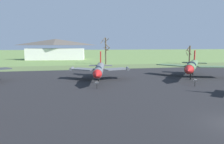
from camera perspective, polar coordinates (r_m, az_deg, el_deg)
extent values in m
cube|color=black|center=(31.07, 12.43, -4.25)|extent=(85.63, 49.52, 0.05)
cube|color=#55693C|center=(60.10, 0.19, 1.51)|extent=(145.63, 12.00, 0.06)
cylinder|color=#565B60|center=(36.04, -3.57, 0.82)|extent=(3.89, 12.61, 1.45)
cone|color=red|center=(28.78, -4.26, -0.86)|extent=(1.72, 2.30, 1.33)
cylinder|color=black|center=(42.57, -3.15, 1.83)|extent=(1.15, 0.98, 1.02)
ellipsoid|color=#19232D|center=(32.88, -3.83, 0.88)|extent=(1.12, 2.12, 1.06)
cube|color=#565B60|center=(37.43, -8.01, 0.84)|extent=(5.09, 4.81, 0.14)
cube|color=#565B60|center=(37.15, 1.08, 0.86)|extent=(5.01, 3.73, 0.14)
cylinder|color=#565B60|center=(38.34, -11.22, 0.92)|extent=(0.99, 2.38, 0.54)
cylinder|color=#565B60|center=(37.87, 4.44, 0.96)|extent=(0.99, 2.38, 0.54)
cube|color=red|center=(41.55, -3.21, 4.24)|extent=(0.50, 1.70, 2.23)
cube|color=#565B60|center=(41.67, -4.99, 1.85)|extent=(2.25, 1.73, 0.14)
cube|color=#565B60|center=(41.56, -1.40, 1.86)|extent=(2.25, 1.73, 0.14)
cylinder|color=black|center=(33.50, -3.77, -2.11)|extent=(0.19, 0.19, 1.35)
cylinder|color=black|center=(38.96, -3.36, -0.76)|extent=(0.19, 0.19, 1.35)
cylinder|color=black|center=(29.25, -4.26, -4.09)|extent=(0.08, 0.08, 0.77)
cube|color=white|center=(29.15, -4.27, -3.05)|extent=(0.60, 0.30, 0.31)
cylinder|color=#4C6B47|center=(42.55, 21.57, 1.64)|extent=(9.80, 12.11, 1.62)
cone|color=#B21E1E|center=(34.46, 20.66, 0.45)|extent=(2.57, 2.72, 1.49)
cylinder|color=black|center=(49.84, 22.14, 2.39)|extent=(1.44, 1.39, 1.13)
ellipsoid|color=#19232D|center=(40.22, 21.38, 1.98)|extent=(1.21, 2.29, 1.14)
cube|color=#4C6B47|center=(44.05, 16.63, 1.87)|extent=(5.58, 6.54, 0.15)
cube|color=#4C6B47|center=(43.57, 26.74, 1.33)|extent=(6.64, 4.43, 0.15)
cube|color=#B21E1E|center=(48.67, 22.17, 4.43)|extent=(1.44, 1.79, 2.03)
cube|color=#4C6B47|center=(48.85, 20.38, 2.52)|extent=(2.70, 2.56, 0.15)
cube|color=#4C6B47|center=(48.70, 23.77, 2.34)|extent=(2.70, 2.56, 0.15)
cylinder|color=black|center=(39.67, 21.16, -0.99)|extent=(0.22, 0.22, 1.51)
cylinder|color=black|center=(45.77, 21.74, 0.04)|extent=(0.22, 0.22, 1.51)
cylinder|color=black|center=(33.48, 22.22, -3.16)|extent=(0.08, 0.08, 0.78)
cube|color=white|center=(33.39, 22.27, -2.20)|extent=(0.56, 0.39, 0.36)
cylinder|color=brown|center=(67.34, -1.77, 5.83)|extent=(0.43, 0.43, 8.71)
cylinder|color=brown|center=(66.53, -1.66, 6.45)|extent=(1.72, 0.25, 1.31)
cylinder|color=brown|center=(67.92, -1.12, 6.45)|extent=(1.09, 1.89, 1.23)
cylinder|color=brown|center=(68.10, -1.55, 8.83)|extent=(1.59, 1.02, 1.33)
cylinder|color=brown|center=(66.68, -1.41, 7.44)|extent=(1.61, 0.87, 1.46)
cylinder|color=brown|center=(68.06, -2.57, 8.87)|extent=(1.97, 1.78, 2.08)
cylinder|color=brown|center=(75.74, 20.94, 4.57)|extent=(0.51, 0.51, 6.20)
cylinder|color=brown|center=(75.55, 20.28, 4.79)|extent=(0.88, 1.83, 1.04)
cylinder|color=brown|center=(75.95, 20.55, 6.23)|extent=(1.30, 0.94, 1.07)
cylinder|color=brown|center=(75.08, 20.90, 5.17)|extent=(1.23, 1.11, 1.83)
cylinder|color=brown|center=(76.09, 20.40, 5.91)|extent=(1.74, 1.15, 1.15)
cube|color=silver|center=(94.25, -15.39, 4.88)|extent=(25.42, 11.54, 4.97)
pyramid|color=#4C4742|center=(94.19, -15.50, 8.10)|extent=(26.70, 12.12, 2.80)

